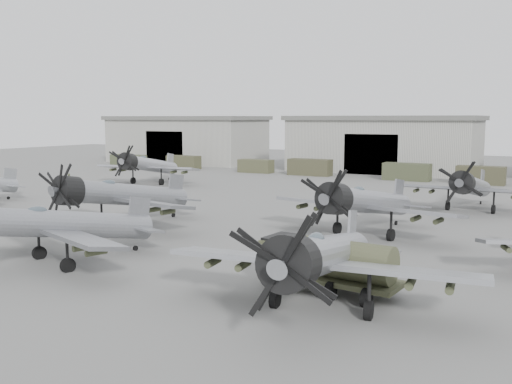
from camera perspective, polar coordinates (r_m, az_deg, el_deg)
ground at (r=37.86m, az=-14.79°, el=-5.58°), size 220.00×220.00×0.00m
hangar_left at (r=109.11m, az=-6.94°, el=5.27°), size 29.00×14.80×8.70m
hangar_center at (r=92.29m, az=12.68°, el=4.76°), size 29.00×14.80×8.70m
support_truck_0 at (r=102.44m, az=-12.65°, el=3.11°), size 6.61×2.20×1.97m
support_truck_1 at (r=95.01m, az=-7.25°, el=2.97°), size 5.67×2.20×2.17m
support_truck_2 at (r=87.73m, az=-0.02°, el=2.61°), size 5.34×2.20×2.02m
support_truck_3 at (r=83.76m, az=5.40°, el=2.48°), size 6.37×2.20×2.39m
support_truck_4 at (r=79.25m, az=14.85°, el=1.96°), size 6.24×2.20×2.33m
support_truck_5 at (r=77.55m, az=21.54°, el=1.57°), size 5.87×2.20×2.31m
aircraft_near_1 at (r=34.27m, az=-20.00°, el=-3.10°), size 12.93×11.65×5.19m
aircraft_near_2 at (r=24.42m, az=6.43°, el=-6.49°), size 13.84×12.46×5.50m
aircraft_mid_1 at (r=44.75m, az=-13.81°, el=-0.27°), size 14.04×12.63×5.57m
aircraft_mid_2 at (r=40.53m, az=10.64°, el=-1.00°), size 13.88×12.49×5.51m
aircraft_far_0 at (r=73.10m, az=-10.94°, el=2.68°), size 13.81×12.43×5.48m
aircraft_far_1 at (r=54.12m, az=20.69°, el=0.57°), size 12.89×11.60×5.16m
fuel_tanker at (r=27.77m, az=7.23°, el=-6.90°), size 6.99×2.84×2.63m
tug_trailer at (r=61.03m, az=-11.99°, el=-0.16°), size 6.44×2.34×1.27m
ground_crew at (r=71.89m, az=-18.15°, el=1.08°), size 0.54×0.71×1.76m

